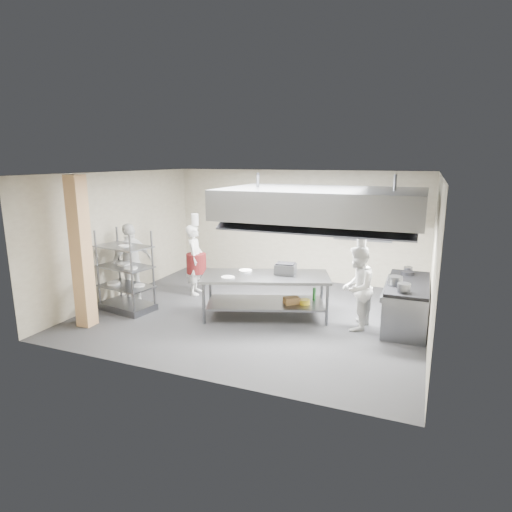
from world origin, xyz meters
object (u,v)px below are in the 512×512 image
at_px(cooking_range, 407,305).
at_px(chef_line, 357,288).
at_px(island, 265,296).
at_px(griddle, 285,269).
at_px(stockpot, 396,281).
at_px(chef_plating, 132,263).
at_px(chef_head, 195,260).
at_px(pass_rack, 125,271).

distance_m(cooking_range, chef_line, 1.15).
distance_m(island, griddle, 0.71).
bearing_deg(griddle, stockpot, -4.35).
bearing_deg(chef_plating, cooking_range, 115.00).
xyz_separation_m(griddle, stockpot, (2.23, 0.02, -0.02)).
bearing_deg(chef_head, chef_plating, 113.10).
bearing_deg(cooking_range, stockpot, -125.90).
height_order(island, cooking_range, island).
relative_size(island, stockpot, 10.23).
distance_m(island, cooking_range, 2.87).
height_order(pass_rack, stockpot, pass_rack).
distance_m(cooking_range, griddle, 2.55).
xyz_separation_m(chef_head, chef_plating, (-1.10, -1.03, 0.06)).
relative_size(island, pass_rack, 1.48).
xyz_separation_m(island, cooking_range, (2.80, 0.61, -0.04)).
bearing_deg(griddle, chef_plating, -177.81).
bearing_deg(pass_rack, island, 24.26).
bearing_deg(island, chef_line, -18.38).
distance_m(chef_head, stockpot, 4.79).
xyz_separation_m(chef_head, chef_line, (4.06, -0.81, -0.03)).
distance_m(pass_rack, chef_head, 1.81).
bearing_deg(chef_head, island, -131.56).
relative_size(island, cooking_range, 1.32).
bearing_deg(pass_rack, chef_line, 19.48).
height_order(cooking_range, griddle, griddle).
xyz_separation_m(cooking_range, chef_head, (-4.98, 0.25, 0.45)).
relative_size(pass_rack, chef_line, 1.07).
xyz_separation_m(pass_rack, chef_plating, (-0.27, 0.57, 0.03)).
relative_size(cooking_range, griddle, 4.71).
height_order(chef_line, chef_plating, chef_plating).
bearing_deg(pass_rack, chef_head, 73.00).
bearing_deg(chef_head, cooking_range, -112.97).
height_order(chef_line, griddle, chef_line).
xyz_separation_m(chef_line, stockpot, (0.69, 0.24, 0.15)).
relative_size(chef_line, chef_plating, 0.90).
distance_m(chef_head, chef_plating, 1.51).
bearing_deg(chef_plating, griddle, 114.72).
bearing_deg(chef_plating, stockpot, 112.24).
bearing_deg(stockpot, chef_line, -160.47).
xyz_separation_m(chef_head, griddle, (2.53, -0.58, 0.15)).
xyz_separation_m(island, stockpot, (2.58, 0.29, 0.53)).
relative_size(pass_rack, cooking_range, 0.89).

